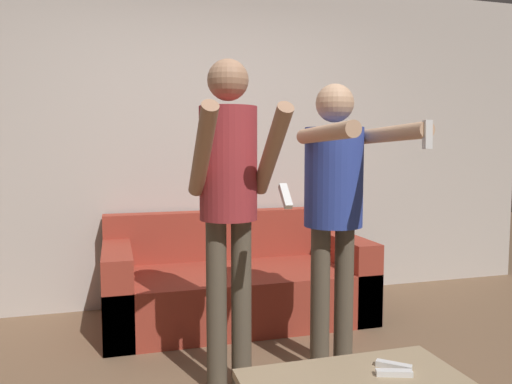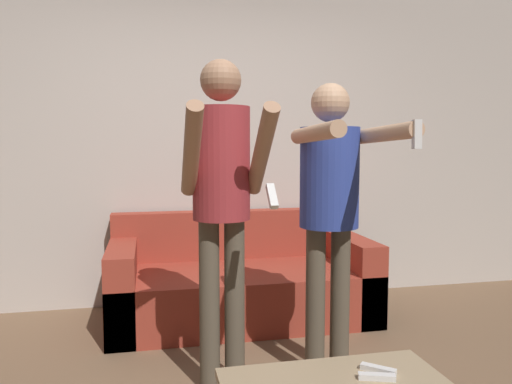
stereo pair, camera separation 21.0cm
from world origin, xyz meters
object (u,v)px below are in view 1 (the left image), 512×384
at_px(person_standing_left, 229,188).
at_px(person_standing_right, 335,194).
at_px(remote_near, 394,373).
at_px(remote_far, 394,366).
at_px(couch, 236,283).

bearing_deg(person_standing_left, person_standing_right, -0.67).
height_order(person_standing_right, remote_near, person_standing_right).
xyz_separation_m(person_standing_left, remote_far, (0.56, -0.71, -0.72)).
height_order(person_standing_left, remote_near, person_standing_left).
bearing_deg(person_standing_left, couch, 74.82).
bearing_deg(remote_far, couch, 98.01).
bearing_deg(remote_far, person_standing_right, 86.35).
bearing_deg(person_standing_right, person_standing_left, 179.33).
bearing_deg(remote_near, person_standing_right, 83.94).
relative_size(person_standing_right, remote_far, 12.23).
distance_m(couch, remote_near, 1.91).
xyz_separation_m(couch, remote_near, (0.22, -1.89, 0.11)).
xyz_separation_m(couch, person_standing_right, (0.30, -1.12, 0.79)).
xyz_separation_m(person_standing_right, remote_far, (-0.05, -0.71, -0.68)).
distance_m(couch, person_standing_left, 1.42).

